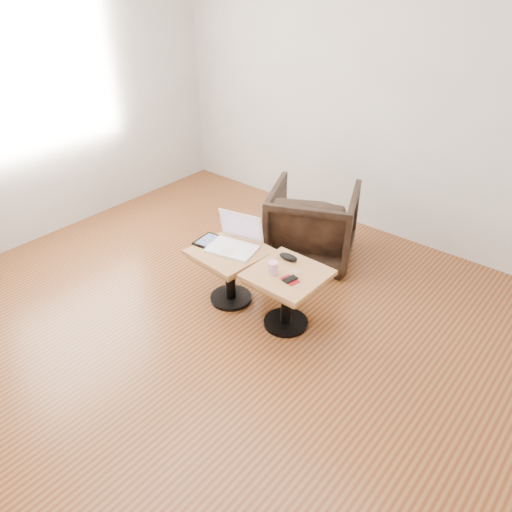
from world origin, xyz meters
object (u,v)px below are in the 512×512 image
Objects in this scene: side_table_left at (230,263)px; laptop at (235,241)px; armchair at (312,224)px; side_table_right at (287,286)px; striped_cup at (273,268)px.

laptop reaches higher than side_table_left.
side_table_right is at bearing 89.66° from armchair.
side_table_left is 0.52m from side_table_right.
striped_cup reaches higher than side_table_left.
armchair is at bearing 114.59° from side_table_right.
striped_cup is at bearing -0.45° from side_table_left.
side_table_left is at bearing -175.44° from side_table_right.
side_table_left is 5.95× the size of striped_cup.
striped_cup is (0.44, -0.10, -0.00)m from laptop.
side_table_left and side_table_right have the same top height.
laptop is at bearing 167.19° from striped_cup.
laptop is 0.56× the size of armchair.
laptop is at bearing 90.72° from side_table_left.
laptop is 0.45m from striped_cup.
laptop is (0.00, 0.06, 0.16)m from side_table_left.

